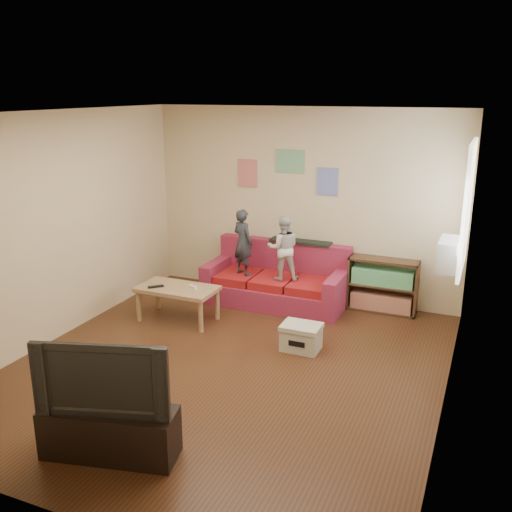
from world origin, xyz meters
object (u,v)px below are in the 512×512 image
at_px(tv_stand, 110,432).
at_px(television, 105,375).
at_px(child_a, 243,242).
at_px(file_box, 301,337).
at_px(bookshelf, 382,288).
at_px(sofa, 277,283).
at_px(child_b, 283,248).
at_px(coffee_table, 178,292).

distance_m(tv_stand, television, 0.53).
relative_size(child_a, file_box, 2.07).
xyz_separation_m(bookshelf, tv_stand, (-1.44, -4.08, -0.12)).
relative_size(sofa, child_b, 2.20).
bearing_deg(child_a, child_b, -156.72).
xyz_separation_m(sofa, television, (0.00, -3.85, 0.45)).
xyz_separation_m(sofa, coffee_table, (-0.96, -1.12, 0.10)).
bearing_deg(television, tv_stand, 0.00).
relative_size(coffee_table, file_box, 2.25).
distance_m(sofa, child_a, 0.76).
xyz_separation_m(child_a, file_box, (1.27, -1.17, -0.72)).
height_order(child_a, bookshelf, child_a).
bearing_deg(child_a, file_box, 160.47).
distance_m(child_a, bookshelf, 2.01).
bearing_deg(tv_stand, child_a, 84.20).
bearing_deg(bookshelf, television, -109.42).
bearing_deg(sofa, child_a, -159.73).
relative_size(sofa, tv_stand, 1.75).
relative_size(sofa, coffee_table, 1.93).
bearing_deg(sofa, tv_stand, -89.99).
distance_m(child_b, bookshelf, 1.45).
distance_m(sofa, tv_stand, 3.85).
distance_m(coffee_table, tv_stand, 2.89).
distance_m(bookshelf, tv_stand, 4.33).
height_order(child_b, television, child_b).
xyz_separation_m(child_a, coffee_table, (-0.50, -0.96, -0.48)).
bearing_deg(child_b, tv_stand, 65.43).
xyz_separation_m(file_box, television, (-0.81, -2.51, 0.58)).
bearing_deg(sofa, coffee_table, -130.33).
xyz_separation_m(coffee_table, bookshelf, (2.39, 1.36, -0.06)).
xyz_separation_m(sofa, child_a, (-0.45, -0.17, 0.59)).
xyz_separation_m(coffee_table, television, (0.96, -2.72, 0.34)).
xyz_separation_m(child_a, tv_stand, (0.45, -3.68, -0.67)).
relative_size(sofa, file_box, 4.34).
distance_m(child_a, child_b, 0.60).
bearing_deg(coffee_table, sofa, 49.67).
distance_m(file_box, tv_stand, 2.64).
distance_m(child_a, file_box, 1.87).
xyz_separation_m(sofa, file_box, (0.81, -1.34, -0.13)).
bearing_deg(coffee_table, child_b, 40.97).
bearing_deg(child_b, sofa, -70.73).
relative_size(sofa, television, 1.79).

